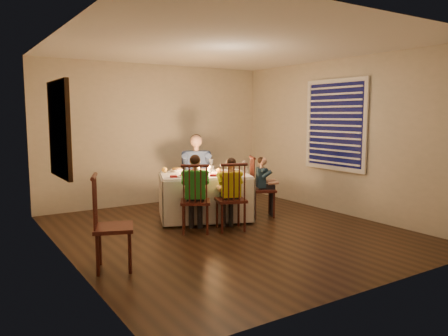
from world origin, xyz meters
TOP-DOWN VIEW (x-y plane):
  - ground at (0.00, 0.00)m, footprint 5.00×5.00m
  - wall_left at (-2.25, 0.00)m, footprint 0.02×5.00m
  - wall_right at (2.25, 0.00)m, footprint 0.02×5.00m
  - wall_back at (0.00, 2.50)m, footprint 4.50×0.02m
  - ceiling at (0.00, 0.00)m, footprint 5.00×5.00m
  - dining_table at (0.09, 0.85)m, footprint 1.68×1.46m
  - chair_adult at (0.34, 1.56)m, footprint 0.54×0.54m
  - chair_near_left at (-0.43, 0.22)m, footprint 0.55×0.54m
  - chair_near_right at (0.07, 0.06)m, footprint 0.51×0.50m
  - chair_end at (0.99, 0.49)m, footprint 0.53×0.54m
  - chair_extra at (-1.90, -0.62)m, footprint 0.54×0.55m
  - adult at (0.34, 1.56)m, footprint 0.66×0.64m
  - child_green at (-0.43, 0.22)m, footprint 0.50×0.49m
  - child_yellow at (0.07, 0.06)m, footprint 0.43×0.41m
  - child_teal at (0.99, 0.49)m, footprint 0.38×0.40m
  - setting_adult at (0.20, 1.15)m, footprint 0.34×0.34m
  - setting_green at (-0.33, 0.70)m, footprint 0.34×0.34m
  - setting_yellow at (0.24, 0.49)m, footprint 0.34×0.34m
  - setting_teal at (0.57, 0.69)m, footprint 0.34×0.34m
  - candle_left at (0.00, 0.88)m, footprint 0.06×0.06m
  - candle_right at (0.17, 0.82)m, footprint 0.06×0.06m
  - squash at (-0.38, 1.35)m, footprint 0.09×0.09m
  - orange_fruit at (0.33, 0.81)m, footprint 0.08×0.08m
  - serving_bowl at (-0.19, 1.28)m, footprint 0.20×0.20m
  - wall_mirror at (-2.22, 0.30)m, footprint 0.06×0.95m
  - window_blinds at (2.21, 0.10)m, footprint 0.07×1.34m

SIDE VIEW (x-z plane):
  - ground at x=0.00m, z-range 0.00..0.00m
  - chair_adult at x=0.34m, z-range -0.50..0.50m
  - chair_near_left at x=-0.43m, z-range -0.50..0.50m
  - chair_near_right at x=0.07m, z-range -0.50..0.50m
  - chair_end at x=0.99m, z-range -0.50..0.50m
  - chair_extra at x=-1.90m, z-range -0.52..0.52m
  - adult at x=0.34m, z-range -0.66..0.66m
  - child_green at x=-0.43m, z-range -0.56..0.56m
  - child_yellow at x=0.07m, z-range -0.53..0.53m
  - child_teal at x=0.99m, z-range -0.49..0.49m
  - dining_table at x=0.09m, z-range 0.17..0.87m
  - setting_adult at x=0.20m, z-range 0.73..0.75m
  - setting_green at x=-0.33m, z-range 0.73..0.75m
  - setting_yellow at x=0.24m, z-range 0.73..0.75m
  - setting_teal at x=0.57m, z-range 0.73..0.75m
  - serving_bowl at x=-0.19m, z-range 0.73..0.78m
  - orange_fruit at x=0.33m, z-range 0.73..0.81m
  - squash at x=-0.38m, z-range 0.73..0.82m
  - candle_left at x=0.00m, z-range 0.73..0.83m
  - candle_right at x=0.17m, z-range 0.73..0.83m
  - wall_left at x=-2.25m, z-range 0.00..2.60m
  - wall_right at x=2.25m, z-range 0.00..2.60m
  - wall_back at x=0.00m, z-range 0.00..2.60m
  - wall_mirror at x=-2.22m, z-range 0.92..2.08m
  - window_blinds at x=2.21m, z-range 0.73..2.27m
  - ceiling at x=0.00m, z-range 2.60..2.60m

